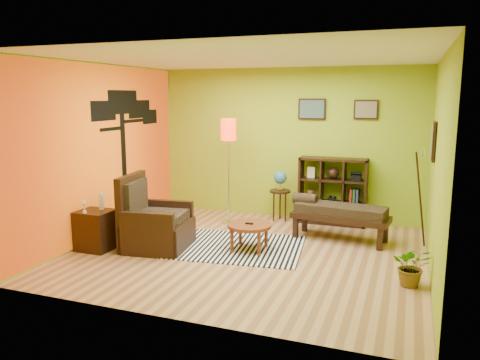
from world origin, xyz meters
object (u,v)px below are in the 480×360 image
(floor_lamp, at_px, (228,139))
(globe_table, at_px, (280,183))
(armchair, at_px, (154,226))
(bench, at_px, (338,212))
(coffee_table, at_px, (249,228))
(cube_shelf, at_px, (333,191))
(potted_plant, at_px, (412,270))
(side_cabinet, at_px, (96,230))

(floor_lamp, xyz_separation_m, globe_table, (0.83, 0.48, -0.83))
(armchair, distance_m, bench, 2.91)
(coffee_table, height_order, globe_table, globe_table)
(cube_shelf, bearing_deg, floor_lamp, -161.52)
(armchair, height_order, potted_plant, armchair)
(coffee_table, relative_size, side_cabinet, 0.72)
(globe_table, height_order, cube_shelf, cube_shelf)
(side_cabinet, height_order, potted_plant, side_cabinet)
(coffee_table, distance_m, globe_table, 1.83)
(side_cabinet, bearing_deg, potted_plant, 2.20)
(armchair, relative_size, floor_lamp, 0.59)
(floor_lamp, relative_size, globe_table, 2.03)
(cube_shelf, bearing_deg, potted_plant, -61.52)
(coffee_table, xyz_separation_m, potted_plant, (2.29, -0.59, -0.15))
(side_cabinet, xyz_separation_m, globe_table, (2.16, 2.56, 0.40))
(armchair, bearing_deg, cube_shelf, 44.53)
(side_cabinet, xyz_separation_m, cube_shelf, (3.11, 2.68, 0.30))
(armchair, distance_m, floor_lamp, 2.15)
(cube_shelf, bearing_deg, coffee_table, -115.91)
(globe_table, xyz_separation_m, bench, (1.18, -0.82, -0.26))
(armchair, height_order, side_cabinet, armchair)
(cube_shelf, height_order, potted_plant, cube_shelf)
(armchair, relative_size, bench, 0.71)
(side_cabinet, bearing_deg, floor_lamp, 57.41)
(globe_table, bearing_deg, bench, -34.83)
(side_cabinet, xyz_separation_m, bench, (3.34, 1.73, 0.15))
(armchair, bearing_deg, bench, 27.94)
(coffee_table, bearing_deg, globe_table, 90.76)
(armchair, xyz_separation_m, potted_plant, (3.70, -0.20, -0.14))
(bench, height_order, potted_plant, bench)
(floor_lamp, relative_size, potted_plant, 3.77)
(bench, distance_m, potted_plant, 1.95)
(globe_table, bearing_deg, coffee_table, -89.24)
(coffee_table, bearing_deg, armchair, -164.77)
(floor_lamp, distance_m, globe_table, 1.26)
(cube_shelf, distance_m, bench, 0.98)
(coffee_table, distance_m, bench, 1.52)
(floor_lamp, height_order, globe_table, floor_lamp)
(armchair, xyz_separation_m, floor_lamp, (0.56, 1.71, 1.19))
(side_cabinet, bearing_deg, armchair, 25.80)
(coffee_table, height_order, potted_plant, coffee_table)
(side_cabinet, height_order, globe_table, globe_table)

